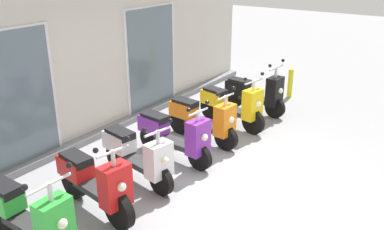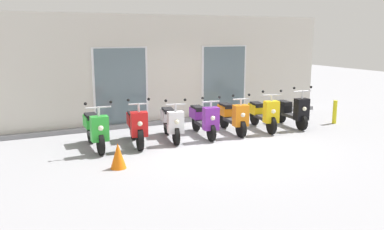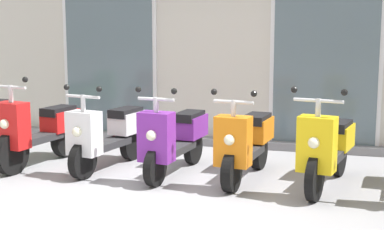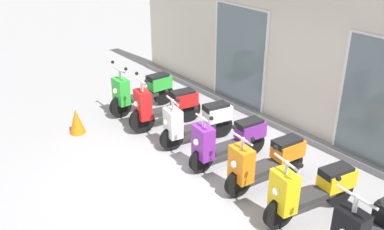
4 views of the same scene
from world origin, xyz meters
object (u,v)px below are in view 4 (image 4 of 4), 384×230
Objects in this scene: scooter_yellow at (311,189)px; traffic_cone at (77,121)px; scooter_black at (372,226)px; scooter_purple at (228,140)px; scooter_red at (165,106)px; scooter_white at (197,121)px; scooter_orange at (266,161)px; scooter_green at (141,91)px.

scooter_yellow is 3.12× the size of traffic_cone.
scooter_purple is at bearing 177.63° from scooter_black.
scooter_purple is at bearing 1.40° from scooter_red.
scooter_purple is (0.90, -0.03, 0.01)m from scooter_white.
scooter_black reaches higher than scooter_orange.
scooter_white is 1.79m from scooter_orange.
scooter_white is at bearing 179.16° from scooter_orange.
scooter_yellow reaches higher than scooter_orange.
scooter_white is at bearing 177.71° from scooter_black.
scooter_black is at bearing -1.32° from scooter_green.
scooter_orange reaches higher than scooter_white.
scooter_white is 1.03× the size of scooter_black.
scooter_white is at bearing 4.69° from scooter_red.
scooter_red is 4.66m from scooter_black.
scooter_green is 1.08× the size of scooter_black.
scooter_green is at bearing 178.91° from scooter_yellow.
scooter_black is at bearing 15.00° from traffic_cone.
scooter_black reaches higher than scooter_green.
scooter_purple is (1.85, 0.05, 0.00)m from scooter_red.
traffic_cone is (-3.61, -1.60, -0.20)m from scooter_orange.
scooter_purple is 1.83m from scooter_yellow.
scooter_purple is at bearing -2.06° from scooter_white.
traffic_cone is at bearing -165.00° from scooter_black.
scooter_green is 1.03× the size of scooter_orange.
scooter_black reaches higher than scooter_white.
scooter_red is 1.03× the size of scooter_white.
scooter_white is 0.96× the size of scooter_purple.
traffic_cone is (0.11, -1.61, -0.22)m from scooter_green.
scooter_purple is 3.07× the size of traffic_cone.
scooter_red is 2.74m from scooter_orange.
traffic_cone is at bearing -119.34° from scooter_red.
scooter_green is 2.83m from scooter_purple.
scooter_red reaches higher than scooter_orange.
traffic_cone is at bearing -149.62° from scooter_purple.
traffic_cone is (-1.82, -1.63, -0.20)m from scooter_white.
scooter_red is at bearing -178.92° from scooter_orange.
scooter_green is at bearing -179.45° from scooter_white.
scooter_red is 1.01× the size of scooter_orange.
scooter_yellow reaches higher than scooter_white.
scooter_white is (0.95, 0.08, -0.00)m from scooter_red.
scooter_yellow is at bearing -2.25° from scooter_white.
scooter_green reaches higher than scooter_white.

